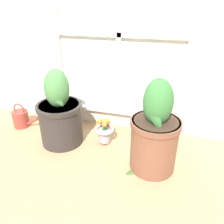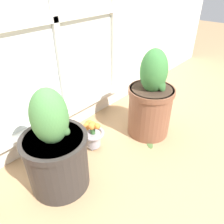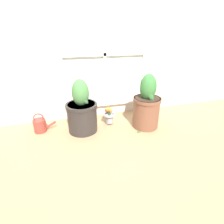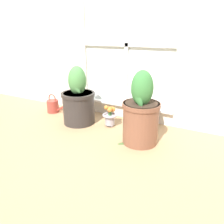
{
  "view_description": "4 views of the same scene",
  "coord_description": "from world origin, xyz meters",
  "px_view_note": "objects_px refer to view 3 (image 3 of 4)",
  "views": [
    {
      "loc": [
        0.42,
        -1.05,
        1.01
      ],
      "look_at": [
        0.04,
        0.27,
        0.31
      ],
      "focal_mm": 35.0,
      "sensor_mm": 36.0,
      "label": 1
    },
    {
      "loc": [
        -0.8,
        -0.52,
        1.02
      ],
      "look_at": [
        0.03,
        0.2,
        0.31
      ],
      "focal_mm": 35.0,
      "sensor_mm": 36.0,
      "label": 2
    },
    {
      "loc": [
        -0.53,
        -1.51,
        1.03
      ],
      "look_at": [
        -0.02,
        0.24,
        0.19
      ],
      "focal_mm": 28.0,
      "sensor_mm": 36.0,
      "label": 3
    },
    {
      "loc": [
        0.95,
        -1.47,
        0.91
      ],
      "look_at": [
        0.04,
        0.22,
        0.2
      ],
      "focal_mm": 35.0,
      "sensor_mm": 36.0,
      "label": 4
    }
  ],
  "objects_px": {
    "watering_can": "(40,125)",
    "flower_vase": "(109,115)",
    "potted_plant_left": "(82,112)",
    "potted_plant_right": "(147,106)"
  },
  "relations": [
    {
      "from": "potted_plant_right",
      "to": "flower_vase",
      "type": "distance_m",
      "value": 0.46
    },
    {
      "from": "potted_plant_left",
      "to": "potted_plant_right",
      "type": "distance_m",
      "value": 0.73
    },
    {
      "from": "potted_plant_left",
      "to": "potted_plant_right",
      "type": "relative_size",
      "value": 0.95
    },
    {
      "from": "flower_vase",
      "to": "watering_can",
      "type": "xyz_separation_m",
      "value": [
        -0.79,
        0.04,
        -0.04
      ]
    },
    {
      "from": "potted_plant_right",
      "to": "flower_vase",
      "type": "xyz_separation_m",
      "value": [
        -0.39,
        0.18,
        -0.14
      ]
    },
    {
      "from": "potted_plant_right",
      "to": "flower_vase",
      "type": "bearing_deg",
      "value": 155.2
    },
    {
      "from": "watering_can",
      "to": "flower_vase",
      "type": "bearing_deg",
      "value": -2.84
    },
    {
      "from": "potted_plant_right",
      "to": "watering_can",
      "type": "height_order",
      "value": "potted_plant_right"
    },
    {
      "from": "potted_plant_left",
      "to": "flower_vase",
      "type": "relative_size",
      "value": 2.68
    },
    {
      "from": "potted_plant_left",
      "to": "flower_vase",
      "type": "bearing_deg",
      "value": 12.61
    }
  ]
}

